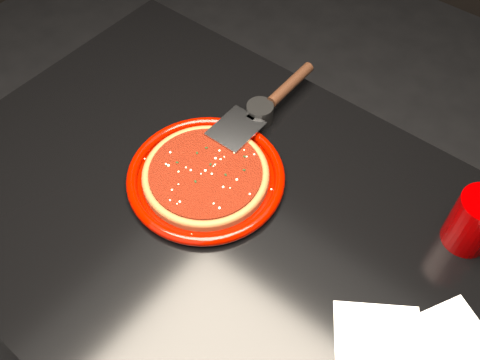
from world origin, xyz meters
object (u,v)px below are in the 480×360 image
table (235,307)px  cup (474,221)px  plate (206,177)px  ramekin (260,113)px  pizza_server (266,104)px

table → cup: (0.34, 0.23, 0.43)m
plate → ramekin: 0.19m
table → ramekin: 0.48m
plate → cup: cup is taller
table → plate: size_ratio=3.93×
pizza_server → cup: 0.46m
plate → cup: bearing=23.1°
plate → cup: 0.49m
plate → ramekin: ramekin is taller
pizza_server → ramekin: size_ratio=6.10×
pizza_server → ramekin: (-0.00, -0.01, -0.02)m
pizza_server → ramekin: 0.02m
cup → ramekin: cup is taller
plate → ramekin: bearing=94.7°
cup → ramekin: size_ratio=2.03×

